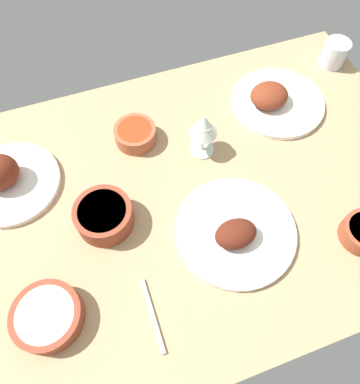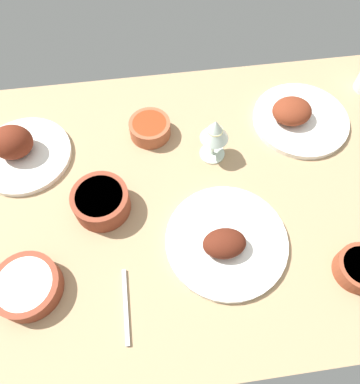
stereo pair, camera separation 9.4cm
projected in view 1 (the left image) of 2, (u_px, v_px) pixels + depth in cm
name	position (u px, v px, depth cm)	size (l,w,h in cm)	color
dining_table	(180.00, 199.00, 97.55)	(140.00, 90.00, 4.00)	tan
plate_far_side	(275.00, 100.00, 109.40)	(27.85, 27.85, 7.42)	white
plate_near_viewer	(236.00, 232.00, 89.15)	(29.81, 29.81, 6.82)	white
plate_center_main	(5.00, 178.00, 94.80)	(25.72, 25.72, 10.12)	white
bowl_sauce	(135.00, 134.00, 102.48)	(11.69, 11.69, 4.75)	#A35133
bowl_cream	(47.00, 316.00, 78.44)	(15.24, 15.24, 4.72)	brown
bowl_pasta	(104.00, 216.00, 89.15)	(14.31, 14.31, 6.43)	brown
wine_glass	(203.00, 127.00, 94.38)	(7.60, 7.60, 14.00)	silver
water_tumbler	(334.00, 53.00, 116.51)	(7.99, 7.99, 8.08)	silver
fork_loose	(153.00, 315.00, 80.69)	(16.77, 0.90, 0.80)	silver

